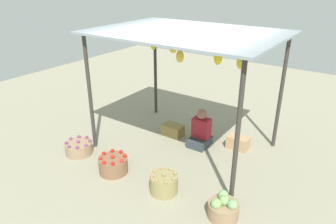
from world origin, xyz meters
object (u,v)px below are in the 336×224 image
at_px(basket_purple_onions, 79,148).
at_px(basket_red_tomatoes, 113,165).
at_px(vendor_person, 201,132).
at_px(basket_cabbages, 223,208).
at_px(basket_potatoes, 164,183).
at_px(wooden_crate_near_vendor, 173,130).
at_px(wooden_crate_stacked_rear, 238,143).

bearing_deg(basket_purple_onions, basket_red_tomatoes, -4.61).
relative_size(vendor_person, basket_cabbages, 1.79).
bearing_deg(basket_potatoes, basket_cabbages, 1.03).
distance_m(basket_red_tomatoes, wooden_crate_near_vendor, 1.71).
bearing_deg(basket_red_tomatoes, vendor_person, 64.77).
bearing_deg(basket_red_tomatoes, basket_potatoes, 2.85).
relative_size(basket_potatoes, wooden_crate_near_vendor, 1.03).
relative_size(basket_purple_onions, basket_potatoes, 1.16).
relative_size(basket_potatoes, wooden_crate_stacked_rear, 1.06).
relative_size(basket_purple_onions, wooden_crate_stacked_rear, 1.23).
xyz_separation_m(basket_red_tomatoes, wooden_crate_near_vendor, (0.10, 1.71, -0.03)).
xyz_separation_m(basket_purple_onions, basket_potatoes, (2.01, -0.03, 0.04)).
bearing_deg(basket_potatoes, wooden_crate_near_vendor, 119.46).
xyz_separation_m(basket_purple_onions, basket_cabbages, (3.02, -0.01, 0.03)).
height_order(basket_potatoes, basket_cabbages, basket_cabbages).
distance_m(basket_potatoes, wooden_crate_near_vendor, 1.91).
distance_m(basket_purple_onions, basket_potatoes, 2.01).
xyz_separation_m(basket_potatoes, basket_cabbages, (1.01, 0.02, -0.00)).
bearing_deg(basket_cabbages, vendor_person, 128.21).
height_order(basket_red_tomatoes, basket_cabbages, basket_cabbages).
bearing_deg(basket_red_tomatoes, wooden_crate_near_vendor, 86.79).
distance_m(vendor_person, basket_red_tomatoes, 1.85).
xyz_separation_m(basket_cabbages, wooden_crate_near_vendor, (-1.95, 1.64, -0.03)).
relative_size(basket_cabbages, wooden_crate_near_vendor, 1.03).
bearing_deg(vendor_person, basket_purple_onions, -137.91).
bearing_deg(basket_potatoes, vendor_person, 98.70).
xyz_separation_m(vendor_person, wooden_crate_stacked_rear, (0.67, 0.31, -0.17)).
relative_size(basket_red_tomatoes, basket_potatoes, 1.13).
bearing_deg(basket_cabbages, wooden_crate_near_vendor, 139.89).
bearing_deg(basket_purple_onions, basket_cabbages, -0.17).
height_order(vendor_person, wooden_crate_near_vendor, vendor_person).
distance_m(vendor_person, basket_cabbages, 2.04).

